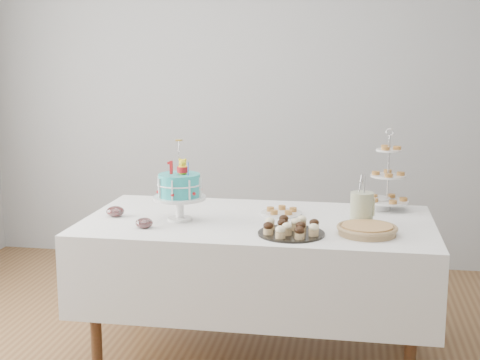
% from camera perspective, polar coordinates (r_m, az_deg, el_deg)
% --- Properties ---
extents(walls, '(5.04, 4.04, 2.70)m').
position_cam_1_polar(walls, '(3.31, 0.82, 5.11)').
color(walls, '#9FA2A5').
rests_on(walls, floor).
extents(table, '(1.92, 1.02, 0.77)m').
position_cam_1_polar(table, '(3.77, 1.50, -6.76)').
color(table, white).
rests_on(table, floor).
extents(birthday_cake, '(0.29, 0.29, 0.44)m').
position_cam_1_polar(birthday_cake, '(3.67, -5.17, -1.63)').
color(birthday_cake, white).
rests_on(birthday_cake, table).
extents(cupcake_tray, '(0.34, 0.34, 0.08)m').
position_cam_1_polar(cupcake_tray, '(3.40, 4.41, -4.05)').
color(cupcake_tray, black).
rests_on(cupcake_tray, table).
extents(pie, '(0.31, 0.31, 0.05)m').
position_cam_1_polar(pie, '(3.46, 10.79, -4.14)').
color(pie, tan).
rests_on(pie, table).
extents(tiered_stand, '(0.25, 0.25, 0.48)m').
position_cam_1_polar(tiered_stand, '(3.99, 12.52, 0.31)').
color(tiered_stand, silver).
rests_on(tiered_stand, table).
extents(plate_stack, '(0.17, 0.17, 0.07)m').
position_cam_1_polar(plate_stack, '(4.04, 11.50, -1.95)').
color(plate_stack, white).
rests_on(plate_stack, table).
extents(pastry_plate, '(0.24, 0.24, 0.04)m').
position_cam_1_polar(pastry_plate, '(3.83, 3.57, -2.70)').
color(pastry_plate, white).
rests_on(pastry_plate, table).
extents(jam_bowl_a, '(0.09, 0.09, 0.05)m').
position_cam_1_polar(jam_bowl_a, '(3.56, -8.18, -3.66)').
color(jam_bowl_a, silver).
rests_on(jam_bowl_a, table).
extents(jam_bowl_b, '(0.10, 0.10, 0.06)m').
position_cam_1_polar(jam_bowl_b, '(3.84, -10.59, -2.66)').
color(jam_bowl_b, silver).
rests_on(jam_bowl_b, table).
extents(utensil_pitcher, '(0.13, 0.12, 0.28)m').
position_cam_1_polar(utensil_pitcher, '(3.62, 10.36, -2.33)').
color(utensil_pitcher, beige).
rests_on(utensil_pitcher, table).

